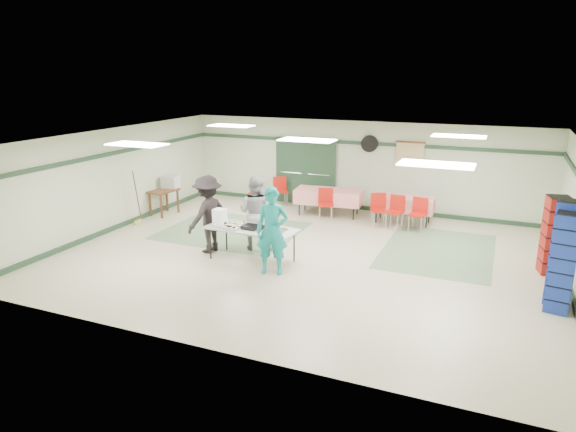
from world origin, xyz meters
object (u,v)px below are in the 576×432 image
at_px(chair_d, 326,201).
at_px(chair_loose_a, 280,188).
at_px(chair_c, 419,211).
at_px(broom, 137,197).
at_px(chair_loose_b, 256,189).
at_px(crate_stack_blue_b, 563,263).
at_px(serving_table, 252,230).
at_px(volunteer_dark, 208,214).
at_px(crate_stack_red, 554,235).
at_px(volunteer_teal, 272,231).
at_px(chair_b, 379,206).
at_px(volunteer_grey, 256,213).
at_px(office_printer, 171,181).
at_px(crate_stack_blue_a, 562,253).
at_px(printer_table, 164,194).
at_px(dining_table_a, 403,203).
at_px(chair_a, 396,208).
at_px(dining_table_b, 329,196).

bearing_deg(chair_d, chair_loose_a, 130.28).
xyz_separation_m(chair_c, broom, (-7.31, -2.39, 0.23)).
bearing_deg(chair_loose_b, crate_stack_blue_b, -44.53).
height_order(serving_table, chair_loose_a, chair_loose_a).
relative_size(volunteer_dark, chair_c, 2.04).
xyz_separation_m(chair_loose_b, crate_stack_red, (8.32, -2.81, 0.34)).
bearing_deg(volunteer_teal, chair_b, 57.68).
relative_size(volunteer_grey, office_printer, 3.88).
xyz_separation_m(serving_table, chair_c, (3.09, 3.73, -0.17)).
distance_m(crate_stack_blue_a, printer_table, 10.55).
xyz_separation_m(volunteer_dark, chair_d, (1.69, 3.58, -0.35)).
xyz_separation_m(chair_loose_a, broom, (-2.82, -3.43, 0.22)).
height_order(volunteer_grey, printer_table, volunteer_grey).
xyz_separation_m(dining_table_a, office_printer, (-6.71, -1.49, 0.36)).
bearing_deg(chair_d, volunteer_dark, -135.88).
height_order(chair_d, office_printer, office_printer).
relative_size(chair_c, crate_stack_red, 0.54).
bearing_deg(crate_stack_red, chair_d, 160.94).
xyz_separation_m(chair_a, office_printer, (-6.62, -0.93, 0.37)).
relative_size(volunteer_teal, printer_table, 2.02).
bearing_deg(crate_stack_blue_b, chair_loose_a, 146.82).
distance_m(chair_b, crate_stack_blue_b, 5.70).
xyz_separation_m(volunteer_grey, dining_table_b, (0.64, 3.55, -0.33)).
relative_size(serving_table, volunteer_dark, 1.16).
xyz_separation_m(dining_table_b, chair_b, (1.64, -0.57, -0.01)).
distance_m(serving_table, volunteer_grey, 0.81).
relative_size(dining_table_a, crate_stack_red, 1.00).
height_order(volunteer_grey, dining_table_a, volunteer_grey).
bearing_deg(chair_d, crate_stack_blue_a, -52.83).
bearing_deg(chair_b, dining_table_b, 136.38).
relative_size(dining_table_b, crate_stack_blue_b, 1.11).
bearing_deg(dining_table_a, chair_c, -48.58).
xyz_separation_m(volunteer_dark, office_printer, (-2.93, 2.66, 0.01)).
distance_m(chair_a, broom, 7.12).
relative_size(chair_d, printer_table, 1.00).
xyz_separation_m(crate_stack_blue_a, office_printer, (-10.30, 2.65, -0.06)).
distance_m(volunteer_dark, chair_loose_a, 4.64).
height_order(serving_table, crate_stack_blue_a, crate_stack_blue_a).
height_order(dining_table_a, crate_stack_blue_b, crate_stack_blue_b).
relative_size(volunteer_dark, crate_stack_red, 1.09).
bearing_deg(chair_d, dining_table_b, 79.53).
height_order(volunteer_grey, chair_c, volunteer_grey).
distance_m(dining_table_b, chair_a, 2.18).
relative_size(chair_b, chair_loose_b, 1.12).
bearing_deg(printer_table, crate_stack_blue_a, -4.84).
relative_size(dining_table_a, chair_a, 1.85).
height_order(serving_table, dining_table_a, dining_table_a).
height_order(chair_c, crate_stack_blue_a, crate_stack_blue_a).
bearing_deg(serving_table, volunteer_grey, 112.75).
bearing_deg(chair_c, volunteer_grey, -128.69).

